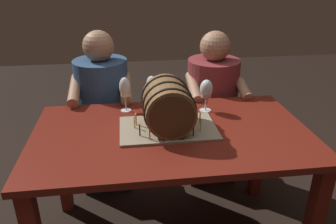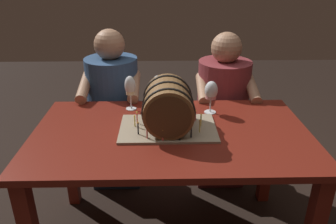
{
  "view_description": "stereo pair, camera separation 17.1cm",
  "coord_description": "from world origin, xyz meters",
  "px_view_note": "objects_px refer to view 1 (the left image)",
  "views": [
    {
      "loc": [
        -0.22,
        -1.52,
        1.55
      ],
      "look_at": [
        -0.02,
        0.02,
        0.84
      ],
      "focal_mm": 35.48,
      "sensor_mm": 36.0,
      "label": 1
    },
    {
      "loc": [
        -0.05,
        -1.54,
        1.55
      ],
      "look_at": [
        -0.02,
        0.02,
        0.84
      ],
      "focal_mm": 35.48,
      "sensor_mm": 36.0,
      "label": 2
    }
  ],
  "objects_px": {
    "wine_glass_empty": "(152,85)",
    "person_seated_right": "(211,112)",
    "dining_table": "(172,149)",
    "wine_glass_white": "(125,89)",
    "wine_glass_rose": "(206,90)",
    "barrel_cake": "(168,107)",
    "person_seated_left": "(104,117)"
  },
  "relations": [
    {
      "from": "dining_table",
      "to": "person_seated_left",
      "type": "height_order",
      "value": "person_seated_left"
    },
    {
      "from": "barrel_cake",
      "to": "person_seated_left",
      "type": "distance_m",
      "value": 0.79
    },
    {
      "from": "barrel_cake",
      "to": "wine_glass_rose",
      "type": "bearing_deg",
      "value": 39.78
    },
    {
      "from": "person_seated_left",
      "to": "wine_glass_white",
      "type": "bearing_deg",
      "value": -65.61
    },
    {
      "from": "wine_glass_empty",
      "to": "person_seated_right",
      "type": "bearing_deg",
      "value": 31.42
    },
    {
      "from": "barrel_cake",
      "to": "wine_glass_white",
      "type": "distance_m",
      "value": 0.35
    },
    {
      "from": "person_seated_right",
      "to": "dining_table",
      "type": "bearing_deg",
      "value": -121.3
    },
    {
      "from": "barrel_cake",
      "to": "wine_glass_rose",
      "type": "xyz_separation_m",
      "value": [
        0.25,
        0.21,
        0.0
      ]
    },
    {
      "from": "wine_glass_white",
      "to": "person_seated_right",
      "type": "xyz_separation_m",
      "value": [
        0.62,
        0.34,
        -0.34
      ]
    },
    {
      "from": "person_seated_right",
      "to": "wine_glass_white",
      "type": "bearing_deg",
      "value": -150.97
    },
    {
      "from": "wine_glass_rose",
      "to": "wine_glass_empty",
      "type": "bearing_deg",
      "value": 157.98
    },
    {
      "from": "wine_glass_empty",
      "to": "person_seated_right",
      "type": "distance_m",
      "value": 0.63
    },
    {
      "from": "wine_glass_white",
      "to": "person_seated_left",
      "type": "distance_m",
      "value": 0.5
    },
    {
      "from": "dining_table",
      "to": "barrel_cake",
      "type": "relative_size",
      "value": 2.86
    },
    {
      "from": "person_seated_right",
      "to": "person_seated_left",
      "type": "bearing_deg",
      "value": 180.0
    },
    {
      "from": "wine_glass_white",
      "to": "person_seated_left",
      "type": "xyz_separation_m",
      "value": [
        -0.16,
        0.34,
        -0.33
      ]
    },
    {
      "from": "wine_glass_white",
      "to": "person_seated_right",
      "type": "distance_m",
      "value": 0.79
    },
    {
      "from": "barrel_cake",
      "to": "person_seated_right",
      "type": "height_order",
      "value": "person_seated_right"
    },
    {
      "from": "wine_glass_rose",
      "to": "barrel_cake",
      "type": "bearing_deg",
      "value": -140.22
    },
    {
      "from": "barrel_cake",
      "to": "person_seated_right",
      "type": "xyz_separation_m",
      "value": [
        0.4,
        0.62,
        -0.33
      ]
    },
    {
      "from": "person_seated_left",
      "to": "wine_glass_rose",
      "type": "bearing_deg",
      "value": -32.95
    },
    {
      "from": "barrel_cake",
      "to": "wine_glass_white",
      "type": "xyz_separation_m",
      "value": [
        -0.22,
        0.27,
        0.01
      ]
    },
    {
      "from": "barrel_cake",
      "to": "wine_glass_rose",
      "type": "height_order",
      "value": "barrel_cake"
    },
    {
      "from": "wine_glass_white",
      "to": "person_seated_left",
      "type": "relative_size",
      "value": 0.18
    },
    {
      "from": "person_seated_right",
      "to": "barrel_cake",
      "type": "bearing_deg",
      "value": -123.36
    },
    {
      "from": "wine_glass_empty",
      "to": "person_seated_right",
      "type": "height_order",
      "value": "person_seated_right"
    },
    {
      "from": "dining_table",
      "to": "person_seated_right",
      "type": "xyz_separation_m",
      "value": [
        0.39,
        0.64,
        -0.1
      ]
    },
    {
      "from": "dining_table",
      "to": "wine_glass_empty",
      "type": "distance_m",
      "value": 0.44
    },
    {
      "from": "dining_table",
      "to": "wine_glass_rose",
      "type": "height_order",
      "value": "wine_glass_rose"
    },
    {
      "from": "wine_glass_white",
      "to": "wine_glass_rose",
      "type": "xyz_separation_m",
      "value": [
        0.47,
        -0.06,
        -0.01
      ]
    },
    {
      "from": "dining_table",
      "to": "wine_glass_white",
      "type": "distance_m",
      "value": 0.45
    },
    {
      "from": "dining_table",
      "to": "wine_glass_empty",
      "type": "height_order",
      "value": "wine_glass_empty"
    }
  ]
}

